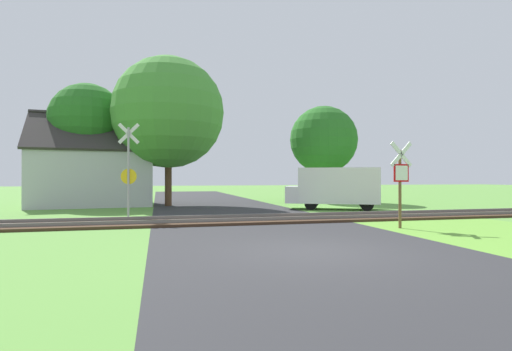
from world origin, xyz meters
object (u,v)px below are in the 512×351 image
(tree_center, at_px, (168,113))
(tree_left, at_px, (88,121))
(mail_truck, at_px, (335,186))
(stop_sign_near, at_px, (401,178))
(house, at_px, (93,175))
(tree_right, at_px, (324,140))
(crossing_sign_far, at_px, (129,167))

(tree_center, relative_size, tree_left, 1.20)
(mail_truck, bearing_deg, stop_sign_near, -164.52)
(tree_center, height_order, mail_truck, tree_center)
(house, distance_m, tree_center, 6.11)
(tree_right, bearing_deg, mail_truck, -108.14)
(crossing_sign_far, relative_size, mail_truck, 0.76)
(house, xyz_separation_m, tree_center, (4.53, -1.55, 3.80))
(stop_sign_near, distance_m, mail_truck, 8.16)
(tree_center, bearing_deg, mail_truck, -29.34)
(tree_right, bearing_deg, stop_sign_near, -103.52)
(stop_sign_near, bearing_deg, tree_left, -55.92)
(tree_left, bearing_deg, stop_sign_near, -50.25)
(tree_right, relative_size, mail_truck, 1.30)
(house, relative_size, tree_center, 0.84)
(stop_sign_near, relative_size, mail_truck, 0.56)
(crossing_sign_far, relative_size, tree_center, 0.44)
(crossing_sign_far, bearing_deg, house, 114.64)
(crossing_sign_far, xyz_separation_m, tree_left, (-3.07, 9.37, 3.07))
(tree_right, height_order, mail_truck, tree_right)
(tree_left, bearing_deg, mail_truck, -25.99)
(house, height_order, tree_center, tree_center)
(mail_truck, bearing_deg, tree_center, 85.93)
(tree_right, distance_m, mail_truck, 7.30)
(tree_center, relative_size, mail_truck, 1.73)
(tree_center, bearing_deg, crossing_sign_far, -103.21)
(house, bearing_deg, crossing_sign_far, -79.55)
(stop_sign_near, height_order, crossing_sign_far, crossing_sign_far)
(stop_sign_near, height_order, mail_truck, stop_sign_near)
(tree_center, bearing_deg, tree_left, 160.52)
(tree_right, bearing_deg, house, 179.32)
(stop_sign_near, height_order, house, house)
(stop_sign_near, distance_m, tree_left, 19.37)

